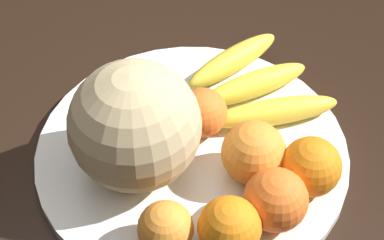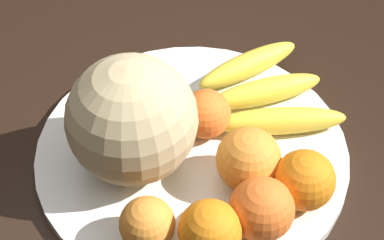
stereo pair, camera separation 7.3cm
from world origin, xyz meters
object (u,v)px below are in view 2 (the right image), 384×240
at_px(kitchen_table, 180,173).
at_px(fruit_bowl, 192,152).
at_px(banana_bunch, 263,93).
at_px(orange_front_right, 262,209).
at_px(orange_back_left, 147,224).
at_px(orange_back_right, 304,180).
at_px(orange_top_small, 207,114).
at_px(melon, 132,120).
at_px(orange_front_left, 249,159).
at_px(orange_mid_center, 210,231).

xyz_separation_m(kitchen_table, fruit_bowl, (0.06, -0.03, 0.12)).
height_order(fruit_bowl, banana_bunch, banana_bunch).
height_order(banana_bunch, orange_front_right, orange_front_right).
xyz_separation_m(kitchen_table, orange_back_left, (0.13, -0.15, 0.16)).
relative_size(orange_back_right, orange_top_small, 1.13).
xyz_separation_m(kitchen_table, orange_back_right, (0.20, 0.01, 0.17)).
height_order(melon, orange_front_right, melon).
relative_size(kitchen_table, orange_front_left, 16.76).
relative_size(kitchen_table, melon, 8.38).
height_order(melon, orange_back_left, melon).
bearing_deg(orange_back_left, orange_top_small, 116.54).
bearing_deg(orange_front_right, orange_top_small, 159.91).
distance_m(fruit_bowl, orange_top_small, 0.05).
bearing_deg(kitchen_table, orange_front_left, -6.50).
xyz_separation_m(banana_bunch, orange_front_right, (0.13, -0.14, 0.02)).
relative_size(orange_front_left, orange_mid_center, 1.11).
relative_size(fruit_bowl, orange_back_left, 6.37).
height_order(orange_front_left, orange_mid_center, orange_front_left).
bearing_deg(orange_top_small, orange_back_left, -63.46).
distance_m(orange_front_left, orange_back_right, 0.06).
bearing_deg(orange_front_right, banana_bunch, 133.54).
distance_m(orange_front_right, orange_back_right, 0.06).
bearing_deg(orange_top_small, fruit_bowl, -72.24).
height_order(kitchen_table, orange_back_right, orange_back_right).
distance_m(banana_bunch, orange_front_right, 0.19).
height_order(banana_bunch, orange_back_left, orange_back_left).
relative_size(melon, orange_back_right, 2.16).
xyz_separation_m(melon, orange_front_right, (0.16, 0.04, -0.04)).
distance_m(kitchen_table, orange_back_right, 0.26).
relative_size(orange_mid_center, orange_back_left, 1.13).
distance_m(kitchen_table, banana_bunch, 0.18).
height_order(orange_front_left, orange_back_right, orange_front_left).
relative_size(fruit_bowl, orange_back_right, 5.51).
xyz_separation_m(fruit_bowl, orange_front_left, (0.08, 0.02, 0.04)).
height_order(kitchen_table, orange_front_left, orange_front_left).
bearing_deg(orange_top_small, banana_bunch, 82.55).
relative_size(orange_front_right, orange_mid_center, 1.05).
bearing_deg(melon, orange_front_left, 37.21).
bearing_deg(orange_back_left, fruit_bowl, 118.72).
distance_m(banana_bunch, orange_front_left, 0.13).
bearing_deg(kitchen_table, melon, -70.84).
height_order(fruit_bowl, orange_back_left, orange_back_left).
bearing_deg(banana_bunch, orange_back_left, -141.39).
height_order(fruit_bowl, orange_top_small, orange_top_small).
xyz_separation_m(melon, orange_back_left, (0.09, -0.06, -0.04)).
height_order(kitchen_table, orange_back_left, orange_back_left).
xyz_separation_m(melon, orange_front_left, (0.10, 0.08, -0.04)).
distance_m(melon, banana_bunch, 0.19).
height_order(kitchen_table, orange_mid_center, orange_mid_center).
height_order(orange_back_right, orange_top_small, orange_back_right).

